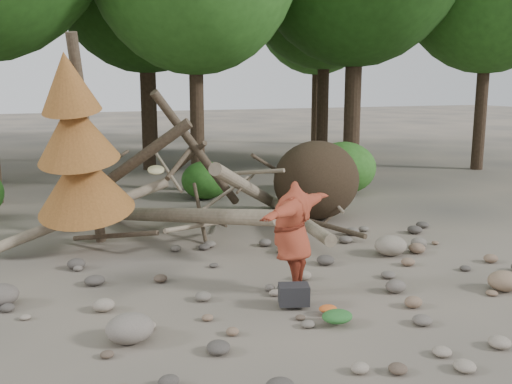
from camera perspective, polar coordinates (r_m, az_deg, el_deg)
name	(u,v)px	position (r m, az deg, el deg)	size (l,w,h in m)	color
ground	(300,289)	(9.65, 4.45, -9.69)	(120.00, 120.00, 0.00)	#514C44
deadfall_pile	(297,184)	(13.94, 4.08, 0.82)	(8.55, 5.24, 3.30)	#332619
dead_conifer	(78,150)	(11.53, -17.34, 4.05)	(2.06, 2.16, 4.35)	#4C3F30
bush_mid	(205,180)	(16.83, -5.09, 1.20)	(1.40, 1.40, 1.12)	#285F1B
bush_right	(343,168)	(17.78, 8.72, 2.42)	(2.00, 2.00, 1.60)	#327123
frisbee_thrower	(292,236)	(9.19, 3.67, -4.37)	(3.30, 1.79, 2.10)	maroon
backpack	(294,298)	(8.86, 3.80, -10.54)	(0.46, 0.31, 0.31)	black
cloth_green	(337,320)	(8.35, 8.12, -12.53)	(0.45, 0.38, 0.17)	#265F27
cloth_orange	(328,312)	(8.68, 7.19, -11.81)	(0.28, 0.23, 0.10)	#C05420
boulder_front_left	(130,328)	(7.93, -12.49, -13.15)	(0.64, 0.58, 0.38)	slate
boulder_front_right	(504,281)	(10.37, 23.56, -8.15)	(0.55, 0.49, 0.33)	#836951
boulder_mid_right	(391,245)	(11.70, 13.31, -5.22)	(0.66, 0.59, 0.39)	gray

